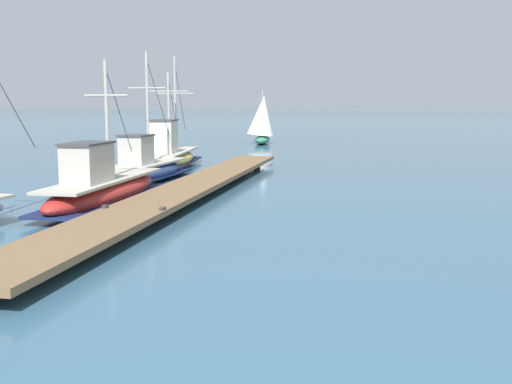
{
  "coord_description": "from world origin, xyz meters",
  "views": [
    {
      "loc": [
        -0.49,
        -3.38,
        3.27
      ],
      "look_at": [
        -2.23,
        9.26,
        1.4
      ],
      "focal_mm": 43.97,
      "sensor_mm": 36.0,
      "label": 1
    }
  ],
  "objects": [
    {
      "name": "floating_dock",
      "position": [
        -5.58,
        16.83,
        0.36
      ],
      "size": [
        3.27,
        23.58,
        0.53
      ],
      "color": "brown",
      "rests_on": "ground"
    },
    {
      "name": "fishing_boat_0",
      "position": [
        -8.41,
        21.02,
        0.53
      ],
      "size": [
        2.51,
        5.88,
        5.21
      ],
      "color": "navy",
      "rests_on": "ground"
    },
    {
      "name": "fishing_boat_1",
      "position": [
        -7.79,
        14.86,
        0.6
      ],
      "size": [
        2.03,
        7.14,
        4.51
      ],
      "color": "#AD2823",
      "rests_on": "ground"
    },
    {
      "name": "fishing_boat_3",
      "position": [
        -8.93,
        26.16,
        0.62
      ],
      "size": [
        2.52,
        7.85,
        5.52
      ],
      "color": "gold",
      "rests_on": "ground"
    },
    {
      "name": "distant_sailboat",
      "position": [
        -6.53,
        43.77,
        1.8
      ],
      "size": [
        2.42,
        4.1,
        4.02
      ],
      "color": "#337556",
      "rests_on": "ground"
    }
  ]
}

